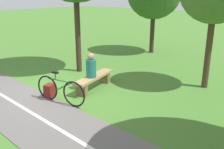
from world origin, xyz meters
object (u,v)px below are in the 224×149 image
at_px(bench, 94,80).
at_px(backpack, 50,91).
at_px(person_seated, 91,67).
at_px(bicycle, 60,90).

xyz_separation_m(bench, backpack, (1.39, -0.51, -0.11)).
height_order(person_seated, backpack, person_seated).
height_order(bench, person_seated, person_seated).
relative_size(person_seated, backpack, 1.87).
relative_size(person_seated, bicycle, 0.46).
height_order(bench, backpack, bench).
bearing_deg(bench, backpack, -31.45).
height_order(bench, bicycle, bicycle).
bearing_deg(person_seated, backpack, -34.81).
bearing_deg(backpack, bicycle, 85.65).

